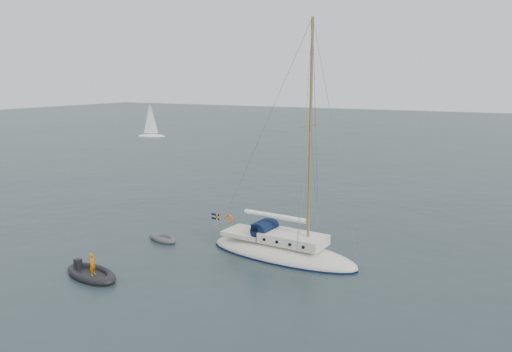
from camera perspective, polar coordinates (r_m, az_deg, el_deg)
The scene contains 5 objects.
ground at distance 33.78m, azimuth 0.26°, elevation -7.63°, with size 300.00×300.00×0.00m, color black.
sailboat at distance 30.93m, azimuth 3.03°, elevation -7.25°, with size 10.40×3.11×14.82m.
dinghy at distance 34.76m, azimuth -10.63°, elevation -7.01°, with size 2.48×1.12×0.36m.
rib at distance 29.60m, azimuth -18.33°, elevation -10.51°, with size 3.88×1.76×1.45m.
distant_yacht_a at distance 96.91m, azimuth -11.96°, elevation 6.20°, with size 5.32×2.84×7.05m.
Camera 1 is at (14.99, -28.27, 10.83)m, focal length 35.00 mm.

